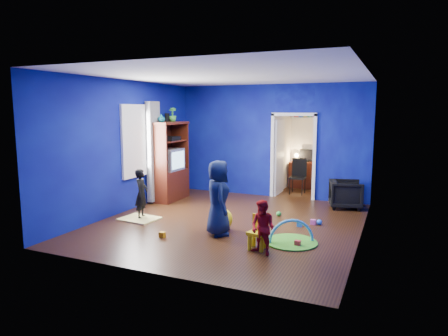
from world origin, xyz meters
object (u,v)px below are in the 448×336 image
at_px(play_mat, 291,242).
at_px(study_desk, 305,175).
at_px(kid_chair, 258,234).
at_px(hopper_ball, 221,219).
at_px(toddler_red, 263,228).
at_px(folding_chair, 298,177).
at_px(crt_tv, 170,160).
at_px(child_black, 142,194).
at_px(armchair, 346,194).
at_px(tv_armoire, 169,161).
at_px(child_navy, 218,198).
at_px(vase, 161,118).

xyz_separation_m(play_mat, study_desk, (-0.84, 4.97, 0.36)).
bearing_deg(study_desk, kid_chair, -85.71).
xyz_separation_m(hopper_ball, study_desk, (0.55, 4.80, 0.16)).
height_order(toddler_red, study_desk, toddler_red).
relative_size(study_desk, folding_chair, 0.96).
bearing_deg(crt_tv, study_desk, 46.40).
bearing_deg(child_black, armchair, -71.23).
bearing_deg(kid_chair, tv_armoire, 152.36).
distance_m(crt_tv, hopper_ball, 3.03).
relative_size(child_navy, play_mat, 1.53).
bearing_deg(child_navy, child_black, 45.64).
bearing_deg(toddler_red, vase, 162.36).
distance_m(child_navy, hopper_ball, 0.53).
bearing_deg(armchair, child_navy, 133.50).
bearing_deg(play_mat, study_desk, 99.59).
bearing_deg(folding_chair, vase, -141.31).
bearing_deg(armchair, crt_tv, 87.35).
relative_size(child_black, play_mat, 1.17).
bearing_deg(study_desk, play_mat, -80.41).
xyz_separation_m(toddler_red, play_mat, (0.28, 0.73, -0.42)).
height_order(play_mat, folding_chair, folding_chair).
bearing_deg(hopper_ball, vase, 145.19).
height_order(child_navy, vase, vase).
distance_m(crt_tv, play_mat, 4.28).
bearing_deg(armchair, child_black, 110.42).
distance_m(child_navy, vase, 3.26).
xyz_separation_m(crt_tv, play_mat, (3.62, -2.06, -1.01)).
relative_size(tv_armoire, crt_tv, 2.80).
distance_m(child_black, study_desk, 5.27).
relative_size(kid_chair, folding_chair, 0.54).
bearing_deg(play_mat, tv_armoire, 150.66).
relative_size(child_navy, hopper_ball, 3.17).
relative_size(armchair, child_black, 0.68).
bearing_deg(child_navy, toddler_red, -155.33).
height_order(crt_tv, play_mat, crt_tv).
bearing_deg(play_mat, child_navy, -176.81).
xyz_separation_m(child_navy, vase, (-2.32, 1.83, 1.37)).
distance_m(armchair, toddler_red, 3.73).
xyz_separation_m(toddler_red, folding_chair, (-0.56, 4.74, 0.03)).
bearing_deg(folding_chair, play_mat, -78.17).
relative_size(armchair, tv_armoire, 0.36).
distance_m(vase, tv_armoire, 1.12).
bearing_deg(armchair, study_desk, 19.69).
relative_size(armchair, toddler_red, 0.82).
bearing_deg(play_mat, hopper_ball, 172.78).
distance_m(armchair, child_navy, 3.55).
distance_m(armchair, tv_armoire, 4.34).
distance_m(vase, crt_tv, 1.08).
height_order(vase, play_mat, vase).
height_order(crt_tv, study_desk, crt_tv).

